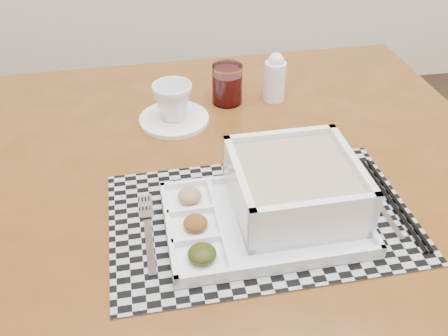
{
  "coord_description": "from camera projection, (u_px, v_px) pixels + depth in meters",
  "views": [
    {
      "loc": [
        -0.98,
        0.02,
        1.35
      ],
      "look_at": [
        -0.87,
        0.7,
        0.82
      ],
      "focal_mm": 40.0,
      "sensor_mm": 36.0,
      "label": 1
    }
  ],
  "objects": [
    {
      "name": "dining_table",
      "position": [
        245.0,
        209.0,
        0.97
      ],
      "size": [
        1.07,
        1.07,
        0.78
      ],
      "color": "#51320E",
      "rests_on": "ground"
    },
    {
      "name": "placemat",
      "position": [
        261.0,
        217.0,
        0.83
      ],
      "size": [
        0.51,
        0.33,
        0.0
      ],
      "primitive_type": "cube",
      "rotation": [
        0.0,
        0.0,
        0.03
      ],
      "color": "#9A9AA1",
      "rests_on": "dining_table"
    },
    {
      "name": "serving_tray",
      "position": [
        286.0,
        195.0,
        0.82
      ],
      "size": [
        0.33,
        0.25,
        0.1
      ],
      "color": "white",
      "rests_on": "placemat"
    },
    {
      "name": "fork",
      "position": [
        149.0,
        230.0,
        0.8
      ],
      "size": [
        0.02,
        0.19,
        0.0
      ],
      "color": "silver",
      "rests_on": "placemat"
    },
    {
      "name": "spoon",
      "position": [
        367.0,
        185.0,
        0.89
      ],
      "size": [
        0.04,
        0.18,
        0.01
      ],
      "color": "silver",
      "rests_on": "placemat"
    },
    {
      "name": "chopsticks",
      "position": [
        394.0,
        202.0,
        0.86
      ],
      "size": [
        0.02,
        0.24,
        0.01
      ],
      "color": "black",
      "rests_on": "placemat"
    },
    {
      "name": "saucer",
      "position": [
        174.0,
        119.0,
        1.07
      ],
      "size": [
        0.15,
        0.15,
        0.01
      ],
      "primitive_type": "cylinder",
      "color": "white",
      "rests_on": "dining_table"
    },
    {
      "name": "cup",
      "position": [
        173.0,
        101.0,
        1.05
      ],
      "size": [
        0.1,
        0.1,
        0.08
      ],
      "primitive_type": "imported",
      "rotation": [
        0.0,
        0.0,
        0.18
      ],
      "color": "white",
      "rests_on": "saucer"
    },
    {
      "name": "juice_glass",
      "position": [
        227.0,
        86.0,
        1.12
      ],
      "size": [
        0.07,
        0.07,
        0.09
      ],
      "color": "white",
      "rests_on": "dining_table"
    },
    {
      "name": "creamer_bottle",
      "position": [
        275.0,
        78.0,
        1.12
      ],
      "size": [
        0.05,
        0.05,
        0.11
      ],
      "color": "white",
      "rests_on": "dining_table"
    }
  ]
}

